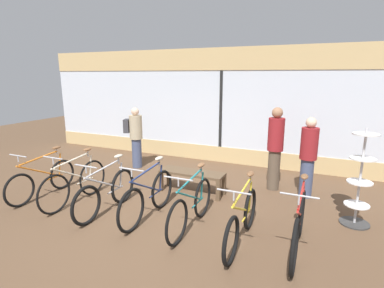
{
  "coord_description": "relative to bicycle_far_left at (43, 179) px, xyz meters",
  "views": [
    {
      "loc": [
        2.7,
        -4.36,
        2.49
      ],
      "look_at": [
        0.0,
        1.66,
        0.95
      ],
      "focal_mm": 28.0,
      "sensor_mm": 36.0,
      "label": 1
    }
  ],
  "objects": [
    {
      "name": "bicycle_center",
      "position": [
        2.51,
        0.07,
        0.03
      ],
      "size": [
        0.46,
        1.72,
        1.05
      ],
      "color": "black",
      "rests_on": "ground_plane"
    },
    {
      "name": "shop_back_wall",
      "position": [
        2.5,
        3.94,
        1.27
      ],
      "size": [
        12.0,
        0.08,
        3.2
      ],
      "color": "tan",
      "rests_on": "ground_plane"
    },
    {
      "name": "accessory_rack",
      "position": [
        5.83,
        1.32,
        0.31
      ],
      "size": [
        0.48,
        0.48,
        1.66
      ],
      "color": "#333333",
      "rests_on": "ground_plane"
    },
    {
      "name": "bicycle_far_right",
      "position": [
        5.01,
        0.06,
        0.03
      ],
      "size": [
        0.46,
        1.78,
        1.05
      ],
      "color": "black",
      "rests_on": "ground_plane"
    },
    {
      "name": "ground_plane",
      "position": [
        2.5,
        0.29,
        -0.37
      ],
      "size": [
        24.0,
        24.0,
        0.0
      ],
      "primitive_type": "plane",
      "color": "brown"
    },
    {
      "name": "bicycle_right",
      "position": [
        4.22,
        -0.06,
        0.0
      ],
      "size": [
        0.46,
        1.73,
        1.02
      ],
      "color": "black",
      "rests_on": "ground_plane"
    },
    {
      "name": "bicycle_left",
      "position": [
        0.85,
        0.04,
        0.04
      ],
      "size": [
        0.46,
        1.73,
        1.05
      ],
      "color": "black",
      "rests_on": "ground_plane"
    },
    {
      "name": "bicycle_far_left",
      "position": [
        0.0,
        0.0,
        0.0
      ],
      "size": [
        0.46,
        1.68,
        1.01
      ],
      "color": "black",
      "rests_on": "ground_plane"
    },
    {
      "name": "customer_near_rack",
      "position": [
        4.96,
        2.23,
        0.5
      ],
      "size": [
        0.48,
        0.48,
        1.67
      ],
      "color": "#424C6B",
      "rests_on": "ground_plane"
    },
    {
      "name": "customer_by_window",
      "position": [
        4.28,
        2.38,
        0.59
      ],
      "size": [
        0.46,
        0.46,
        1.82
      ],
      "color": "brown",
      "rests_on": "ground_plane"
    },
    {
      "name": "customer_mid_floor",
      "position": [
        0.59,
        2.49,
        0.51
      ],
      "size": [
        0.55,
        0.43,
        1.64
      ],
      "color": "#424C6B",
      "rests_on": "ground_plane"
    },
    {
      "name": "bicycle_center_right",
      "position": [
        3.35,
        0.04,
        0.02
      ],
      "size": [
        0.46,
        1.71,
        1.03
      ],
      "color": "black",
      "rests_on": "ground_plane"
    },
    {
      "name": "display_bench",
      "position": [
        2.72,
        1.46,
        0.02
      ],
      "size": [
        1.4,
        0.44,
        0.47
      ],
      "color": "brown",
      "rests_on": "ground_plane"
    },
    {
      "name": "bicycle_center_left",
      "position": [
        1.68,
        -0.05,
        0.01
      ],
      "size": [
        0.46,
        1.68,
        1.03
      ],
      "color": "black",
      "rests_on": "ground_plane"
    }
  ]
}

